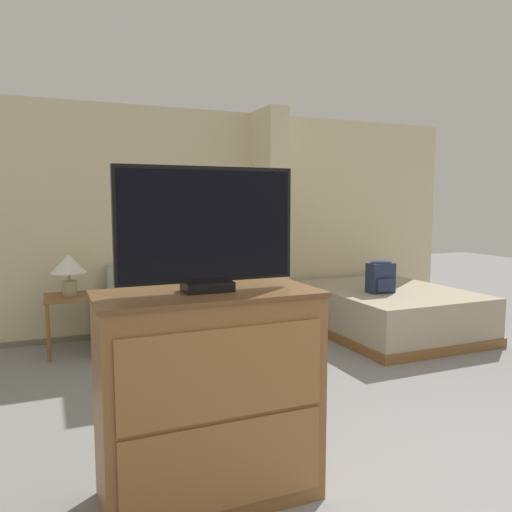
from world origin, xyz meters
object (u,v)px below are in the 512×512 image
Objects in this scene: tv_dresser at (209,396)px; bed at (386,310)px; couch at (181,313)px; table_lamp at (69,266)px; backpack at (381,276)px; tv at (207,229)px; coffee_table at (216,325)px.

bed is (2.91, 2.36, -0.28)m from tv_dresser.
tv_dresser is 3.76m from bed.
couch is 0.95× the size of bed.
couch is at bearing 1.94° from table_lamp.
couch is 5.10× the size of backpack.
tv_dresser is (-0.61, -2.96, 0.23)m from couch.
backpack is at bearing -21.15° from couch.
tv is at bearing -141.06° from bed.
backpack is (2.07, -0.80, 0.40)m from couch.
tv is at bearing -109.42° from coffee_table.
coffee_table is 0.72× the size of tv.
coffee_table is at bearing -170.34° from bed.
tv is (-0.70, -1.98, 1.00)m from coffee_table.
table_lamp is 3.55m from bed.
tv is 0.45× the size of bed.
couch is at bearing 78.32° from tv_dresser.
backpack is (2.68, 2.16, -0.68)m from tv.
bed is (2.22, 0.38, -0.13)m from coffee_table.
bed is (2.91, 2.35, -1.13)m from tv.
table_lamp is at bearing -178.06° from couch.
couch is 3.03m from tv_dresser.
table_lamp is 3.31m from backpack.
couch is 2.10× the size of tv.
table_lamp is 0.46× the size of tv.
table_lamp is (-1.23, 0.95, 0.50)m from coffee_table.
table_lamp is at bearing 166.68° from backpack.
bed is at bearing -9.37° from table_lamp.
couch is at bearing 94.90° from coffee_table.
table_lamp reaches higher than bed.
coffee_table is 0.32× the size of bed.
coffee_table is at bearing 70.58° from tv.
backpack is at bearing 5.32° from coffee_table.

